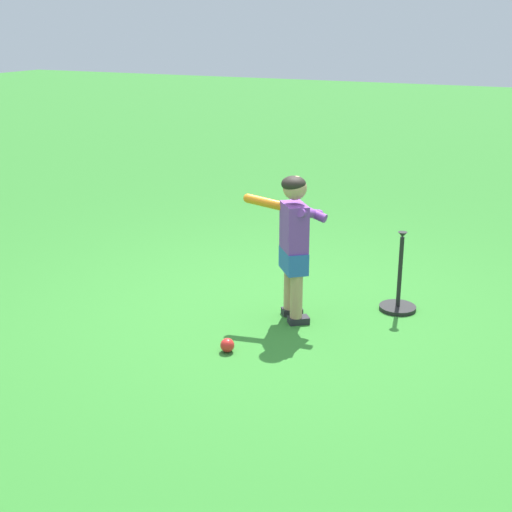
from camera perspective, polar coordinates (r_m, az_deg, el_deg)
The scene contains 4 objects.
ground_plane at distance 5.41m, azimuth 1.46°, elevation -4.42°, with size 40.00×40.00×0.00m, color #2D7528.
child_batter at distance 5.05m, azimuth 3.05°, elevation 1.72°, with size 0.35×0.64×1.08m.
play_ball_behind_batter at distance 4.75m, azimuth -2.36°, elevation -7.19°, with size 0.10×0.10×0.10m, color red.
batting_tee at distance 5.49m, azimuth 11.41°, elevation -3.25°, with size 0.28×0.28×0.62m.
Camera 1 is at (-4.56, -1.99, 2.12)m, focal length 49.57 mm.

